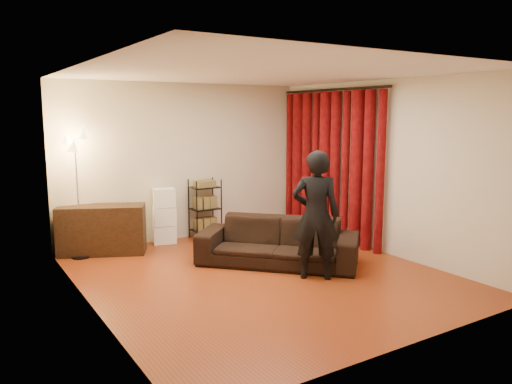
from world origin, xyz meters
TOP-DOWN VIEW (x-y plane):
  - floor at (0.00, 0.00)m, footprint 5.00×5.00m
  - ceiling at (0.00, 0.00)m, footprint 5.00×5.00m
  - wall_back at (0.00, 2.50)m, footprint 5.00×0.00m
  - wall_front at (0.00, -2.50)m, footprint 5.00×0.00m
  - wall_left at (-2.25, 0.00)m, footprint 0.00×5.00m
  - wall_right at (2.25, 0.00)m, footprint 0.00×5.00m
  - curtain_rod at (2.15, 1.12)m, footprint 0.04×2.65m
  - curtain at (2.13, 1.12)m, footprint 0.22×2.65m
  - sofa at (0.47, 0.30)m, footprint 2.24×2.26m
  - person at (0.54, -0.47)m, footprint 0.75×0.71m
  - media_cabinet at (-1.54, 2.23)m, footprint 1.40×1.00m
  - storage_boxes at (-0.47, 2.31)m, footprint 0.44×0.38m
  - wire_shelf at (0.28, 2.28)m, footprint 0.52×0.40m
  - floor_lamp at (-1.89, 2.17)m, footprint 0.39×0.39m

SIDE VIEW (x-z plane):
  - floor at x=0.00m, z-range 0.00..0.00m
  - sofa at x=0.47m, z-range 0.00..0.67m
  - media_cabinet at x=-1.54m, z-range 0.00..0.77m
  - storage_boxes at x=-0.47m, z-range 0.00..0.94m
  - wire_shelf at x=0.28m, z-range 0.00..1.05m
  - person at x=0.54m, z-range 0.00..1.71m
  - floor_lamp at x=-1.89m, z-range 0.00..1.91m
  - curtain at x=2.13m, z-range 0.00..2.55m
  - wall_back at x=0.00m, z-range -1.15..3.85m
  - wall_front at x=0.00m, z-range -1.15..3.85m
  - wall_left at x=-2.25m, z-range -1.15..3.85m
  - wall_right at x=2.25m, z-range -1.15..3.85m
  - curtain_rod at x=2.15m, z-range 2.56..2.60m
  - ceiling at x=0.00m, z-range 2.70..2.70m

